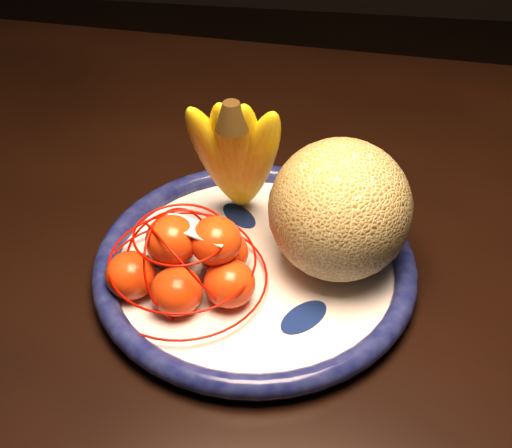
# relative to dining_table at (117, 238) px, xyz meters

# --- Properties ---
(dining_table) EXTENTS (1.62, 1.05, 0.78)m
(dining_table) POSITION_rel_dining_table_xyz_m (0.00, 0.00, 0.00)
(dining_table) COLOR black
(dining_table) RESTS_ON ground
(fruit_bowl) EXTENTS (0.37, 0.37, 0.03)m
(fruit_bowl) POSITION_rel_dining_table_xyz_m (0.21, -0.13, 0.10)
(fruit_bowl) COLOR white
(fruit_bowl) RESTS_ON dining_table
(cantaloupe) EXTENTS (0.16, 0.16, 0.16)m
(cantaloupe) POSITION_rel_dining_table_xyz_m (0.30, -0.11, 0.18)
(cantaloupe) COLOR olive
(cantaloupe) RESTS_ON fruit_bowl
(banana_bunch) EXTENTS (0.14, 0.13, 0.21)m
(banana_bunch) POSITION_rel_dining_table_xyz_m (0.18, -0.06, 0.20)
(banana_bunch) COLOR yellow
(banana_bunch) RESTS_ON fruit_bowl
(mandarin_bag) EXTENTS (0.21, 0.21, 0.12)m
(mandarin_bag) POSITION_rel_dining_table_xyz_m (0.14, -0.17, 0.13)
(mandarin_bag) COLOR #FF4C1A
(mandarin_bag) RESTS_ON fruit_bowl
(price_tag) EXTENTS (0.08, 0.05, 0.01)m
(price_tag) POSITION_rel_dining_table_xyz_m (0.15, -0.17, 0.18)
(price_tag) COLOR white
(price_tag) RESTS_ON mandarin_bag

